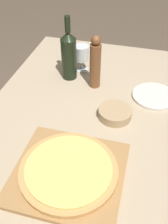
% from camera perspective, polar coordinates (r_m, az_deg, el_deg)
% --- Properties ---
extents(ground_plane, '(12.00, 12.00, 0.00)m').
position_cam_1_polar(ground_plane, '(1.79, -0.09, -20.03)').
color(ground_plane, brown).
extents(dining_table, '(0.95, 1.51, 0.77)m').
position_cam_1_polar(dining_table, '(1.24, -0.12, -4.98)').
color(dining_table, tan).
rests_on(dining_table, ground_plane).
extents(cutting_board, '(0.40, 0.38, 0.02)m').
position_cam_1_polar(cutting_board, '(0.98, -3.32, -13.13)').
color(cutting_board, '#A87A47').
rests_on(cutting_board, dining_table).
extents(pizza, '(0.36, 0.36, 0.02)m').
position_cam_1_polar(pizza, '(0.97, -3.37, -12.42)').
color(pizza, tan).
rests_on(pizza, cutting_board).
extents(wine_bottle, '(0.08, 0.08, 0.34)m').
position_cam_1_polar(wine_bottle, '(1.39, -3.33, 12.32)').
color(wine_bottle, black).
rests_on(wine_bottle, dining_table).
extents(pepper_mill, '(0.06, 0.06, 0.28)m').
position_cam_1_polar(pepper_mill, '(1.31, 2.46, 10.55)').
color(pepper_mill, brown).
rests_on(pepper_mill, dining_table).
extents(wine_glass, '(0.08, 0.08, 0.15)m').
position_cam_1_polar(wine_glass, '(1.47, -0.56, 12.56)').
color(wine_glass, silver).
rests_on(wine_glass, dining_table).
extents(small_bowl, '(0.15, 0.15, 0.04)m').
position_cam_1_polar(small_bowl, '(1.19, 6.76, -0.26)').
color(small_bowl, tan).
rests_on(small_bowl, dining_table).
extents(dinner_plate, '(0.22, 0.22, 0.01)m').
position_cam_1_polar(dinner_plate, '(1.35, 15.05, 3.37)').
color(dinner_plate, silver).
rests_on(dinner_plate, dining_table).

